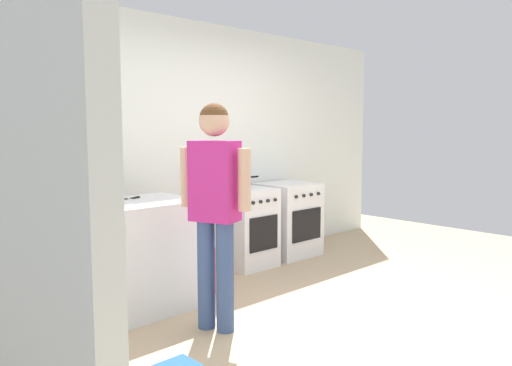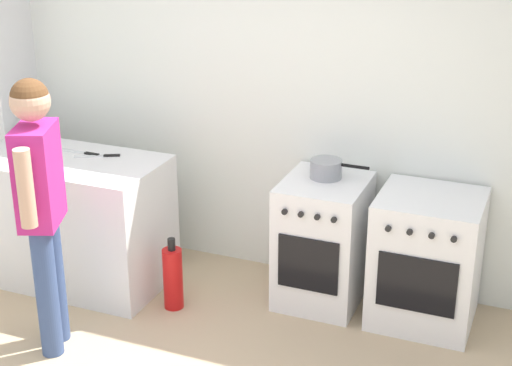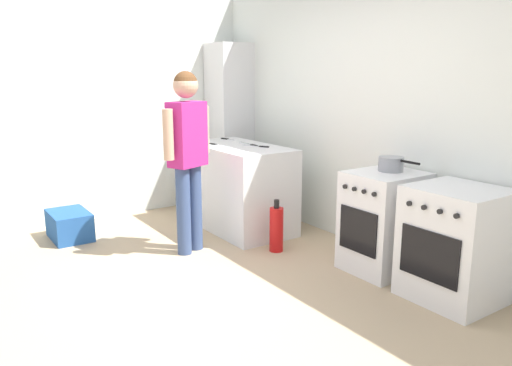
{
  "view_description": "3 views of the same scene",
  "coord_description": "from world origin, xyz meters",
  "px_view_note": "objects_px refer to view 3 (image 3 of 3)",
  "views": [
    {
      "loc": [
        -3.22,
        -2.38,
        1.49
      ],
      "look_at": [
        -0.25,
        0.76,
        1.02
      ],
      "focal_mm": 35.0,
      "sensor_mm": 36.0,
      "label": 1
    },
    {
      "loc": [
        1.69,
        -2.9,
        2.7
      ],
      "look_at": [
        0.13,
        0.94,
        1.04
      ],
      "focal_mm": 55.0,
      "sensor_mm": 36.0,
      "label": 2
    },
    {
      "loc": [
        3.07,
        -1.59,
        1.66
      ],
      "look_at": [
        -0.18,
        0.63,
        0.78
      ],
      "focal_mm": 35.0,
      "sensor_mm": 36.0,
      "label": 3
    }
  ],
  "objects_px": {
    "knife_paring": "(227,139)",
    "recycling_crate_lower": "(70,225)",
    "oven_right": "(455,244)",
    "knife_carving": "(219,145)",
    "fire_extinguisher": "(276,229)",
    "oven_left": "(384,222)",
    "knife_bread": "(249,144)",
    "person": "(187,146)",
    "knife_chef": "(257,146)",
    "pot": "(391,164)",
    "larder_cabinet": "(229,125)"
  },
  "relations": [
    {
      "from": "knife_paring",
      "to": "recycling_crate_lower",
      "type": "height_order",
      "value": "knife_paring"
    },
    {
      "from": "oven_right",
      "to": "knife_paring",
      "type": "relative_size",
      "value": 4.03
    },
    {
      "from": "knife_carving",
      "to": "fire_extinguisher",
      "type": "xyz_separation_m",
      "value": [
        0.93,
        0.07,
        -0.69
      ]
    },
    {
      "from": "knife_carving",
      "to": "oven_left",
      "type": "bearing_deg",
      "value": 16.94
    },
    {
      "from": "oven_right",
      "to": "knife_bread",
      "type": "bearing_deg",
      "value": -174.22
    },
    {
      "from": "person",
      "to": "recycling_crate_lower",
      "type": "xyz_separation_m",
      "value": [
        -1.02,
        -0.84,
        -0.86
      ]
    },
    {
      "from": "person",
      "to": "fire_extinguisher",
      "type": "height_order",
      "value": "person"
    },
    {
      "from": "knife_bread",
      "to": "recycling_crate_lower",
      "type": "bearing_deg",
      "value": -110.49
    },
    {
      "from": "oven_right",
      "to": "knife_carving",
      "type": "distance_m",
      "value": 2.59
    },
    {
      "from": "oven_left",
      "to": "knife_chef",
      "type": "bearing_deg",
      "value": -170.4
    },
    {
      "from": "oven_right",
      "to": "knife_bread",
      "type": "xyz_separation_m",
      "value": [
        -2.37,
        -0.24,
        0.48
      ]
    },
    {
      "from": "oven_right",
      "to": "fire_extinguisher",
      "type": "bearing_deg",
      "value": -162.88
    },
    {
      "from": "pot",
      "to": "oven_right",
      "type": "bearing_deg",
      "value": -5.57
    },
    {
      "from": "knife_paring",
      "to": "recycling_crate_lower",
      "type": "relative_size",
      "value": 0.41
    },
    {
      "from": "knife_carving",
      "to": "knife_chef",
      "type": "distance_m",
      "value": 0.41
    },
    {
      "from": "oven_left",
      "to": "knife_carving",
      "type": "xyz_separation_m",
      "value": [
        -1.8,
        -0.55,
        0.48
      ]
    },
    {
      "from": "oven_left",
      "to": "knife_bread",
      "type": "bearing_deg",
      "value": -171.92
    },
    {
      "from": "pot",
      "to": "knife_carving",
      "type": "bearing_deg",
      "value": -160.96
    },
    {
      "from": "knife_carving",
      "to": "recycling_crate_lower",
      "type": "distance_m",
      "value": 1.72
    },
    {
      "from": "knife_carving",
      "to": "knife_paring",
      "type": "xyz_separation_m",
      "value": [
        -0.37,
        0.32,
        0.0
      ]
    },
    {
      "from": "oven_right",
      "to": "recycling_crate_lower",
      "type": "bearing_deg",
      "value": -146.62
    },
    {
      "from": "knife_paring",
      "to": "recycling_crate_lower",
      "type": "xyz_separation_m",
      "value": [
        -0.17,
        -1.77,
        -0.77
      ]
    },
    {
      "from": "oven_right",
      "to": "person",
      "type": "height_order",
      "value": "person"
    },
    {
      "from": "knife_chef",
      "to": "recycling_crate_lower",
      "type": "bearing_deg",
      "value": -115.44
    },
    {
      "from": "oven_right",
      "to": "recycling_crate_lower",
      "type": "height_order",
      "value": "oven_right"
    },
    {
      "from": "knife_paring",
      "to": "larder_cabinet",
      "type": "relative_size",
      "value": 0.11
    },
    {
      "from": "knife_bread",
      "to": "larder_cabinet",
      "type": "xyz_separation_m",
      "value": [
        -0.96,
        0.34,
        0.1
      ]
    },
    {
      "from": "oven_left",
      "to": "knife_chef",
      "type": "height_order",
      "value": "knife_chef"
    },
    {
      "from": "larder_cabinet",
      "to": "pot",
      "type": "bearing_deg",
      "value": -0.74
    },
    {
      "from": "oven_left",
      "to": "knife_chef",
      "type": "xyz_separation_m",
      "value": [
        -1.52,
        -0.26,
        0.48
      ]
    },
    {
      "from": "knife_chef",
      "to": "knife_paring",
      "type": "bearing_deg",
      "value": 177.23
    },
    {
      "from": "oven_left",
      "to": "knife_paring",
      "type": "distance_m",
      "value": 2.24
    },
    {
      "from": "recycling_crate_lower",
      "to": "larder_cabinet",
      "type": "xyz_separation_m",
      "value": [
        -0.31,
        2.1,
        0.86
      ]
    },
    {
      "from": "pot",
      "to": "knife_chef",
      "type": "xyz_separation_m",
      "value": [
        -1.5,
        -0.32,
        -0.01
      ]
    },
    {
      "from": "knife_bread",
      "to": "fire_extinguisher",
      "type": "distance_m",
      "value": 1.1
    },
    {
      "from": "fire_extinguisher",
      "to": "larder_cabinet",
      "type": "relative_size",
      "value": 0.25
    },
    {
      "from": "knife_paring",
      "to": "fire_extinguisher",
      "type": "relative_size",
      "value": 0.42
    },
    {
      "from": "knife_carving",
      "to": "knife_paring",
      "type": "height_order",
      "value": "same"
    },
    {
      "from": "oven_left",
      "to": "oven_right",
      "type": "height_order",
      "value": "same"
    },
    {
      "from": "knife_chef",
      "to": "recycling_crate_lower",
      "type": "xyz_separation_m",
      "value": [
        -0.83,
        -1.74,
        -0.76
      ]
    },
    {
      "from": "oven_right",
      "to": "person",
      "type": "bearing_deg",
      "value": -150.15
    },
    {
      "from": "oven_right",
      "to": "knife_bread",
      "type": "height_order",
      "value": "knife_bread"
    },
    {
      "from": "pot",
      "to": "knife_chef",
      "type": "height_order",
      "value": "pot"
    },
    {
      "from": "knife_carving",
      "to": "knife_bread",
      "type": "distance_m",
      "value": 0.33
    },
    {
      "from": "knife_carving",
      "to": "larder_cabinet",
      "type": "height_order",
      "value": "larder_cabinet"
    },
    {
      "from": "knife_carving",
      "to": "knife_paring",
      "type": "distance_m",
      "value": 0.49
    },
    {
      "from": "oven_left",
      "to": "pot",
      "type": "distance_m",
      "value": 0.49
    },
    {
      "from": "person",
      "to": "knife_carving",
      "type": "bearing_deg",
      "value": 128.32
    },
    {
      "from": "knife_chef",
      "to": "fire_extinguisher",
      "type": "xyz_separation_m",
      "value": [
        0.65,
        -0.22,
        -0.69
      ]
    },
    {
      "from": "pot",
      "to": "larder_cabinet",
      "type": "xyz_separation_m",
      "value": [
        -2.64,
        0.03,
        0.09
      ]
    }
  ]
}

